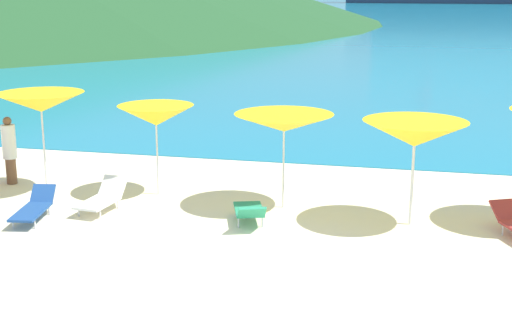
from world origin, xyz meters
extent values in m
cube|color=beige|center=(0.00, 10.00, -0.15)|extent=(50.00, 100.00, 0.30)
cylinder|color=silver|center=(-5.86, 3.55, 1.15)|extent=(0.04, 0.04, 2.29)
cone|color=yellow|center=(-5.86, 3.55, 2.18)|extent=(2.10, 2.10, 0.46)
sphere|color=silver|center=(-5.86, 3.55, 2.32)|extent=(0.07, 0.07, 0.07)
cylinder|color=silver|center=(-3.17, 3.95, 1.01)|extent=(0.04, 0.04, 2.02)
cone|color=yellow|center=(-3.17, 3.95, 1.90)|extent=(1.82, 1.82, 0.48)
sphere|color=silver|center=(-3.17, 3.95, 2.05)|extent=(0.07, 0.07, 0.07)
cylinder|color=silver|center=(-0.09, 3.62, 1.01)|extent=(0.04, 0.04, 2.03)
cone|color=yellow|center=(-0.09, 3.62, 1.93)|extent=(2.31, 2.31, 0.40)
sphere|color=silver|center=(-0.09, 3.62, 2.06)|extent=(0.07, 0.07, 0.07)
cylinder|color=silver|center=(2.71, 3.07, 1.03)|extent=(0.06, 0.06, 2.06)
cone|color=yellow|center=(2.71, 3.07, 1.93)|extent=(2.20, 2.20, 0.53)
sphere|color=silver|center=(2.71, 3.07, 2.09)|extent=(0.07, 0.07, 0.07)
cube|color=#1E478C|center=(-5.06, 1.42, 0.23)|extent=(0.75, 1.35, 0.05)
cube|color=#1E478C|center=(-5.20, 2.20, 0.39)|extent=(0.56, 0.43, 0.36)
cylinder|color=silver|center=(-5.20, 0.98, 0.10)|extent=(0.04, 0.04, 0.20)
cylinder|color=silver|center=(-4.76, 1.06, 0.10)|extent=(0.04, 0.04, 0.20)
cylinder|color=silver|center=(-5.36, 1.85, 0.10)|extent=(0.04, 0.04, 0.20)
cylinder|color=silver|center=(-4.92, 1.93, 0.10)|extent=(0.04, 0.04, 0.20)
cube|color=#A53333|center=(4.63, 3.22, 0.40)|extent=(0.74, 0.67, 0.35)
cylinder|color=silver|center=(4.52, 2.80, 0.11)|extent=(0.04, 0.04, 0.23)
cube|color=white|center=(-3.95, 2.27, 0.24)|extent=(0.73, 1.11, 0.05)
cube|color=white|center=(-3.88, 2.97, 0.43)|extent=(0.63, 0.45, 0.42)
cylinder|color=silver|center=(-4.25, 1.99, 0.11)|extent=(0.04, 0.04, 0.21)
cylinder|color=silver|center=(-3.72, 1.93, 0.11)|extent=(0.04, 0.04, 0.21)
cylinder|color=silver|center=(-4.17, 2.71, 0.11)|extent=(0.04, 0.04, 0.21)
cylinder|color=silver|center=(-3.65, 2.66, 0.11)|extent=(0.04, 0.04, 0.21)
cube|color=#268C66|center=(-0.61, 2.51, 0.26)|extent=(0.88, 1.15, 0.05)
cube|color=#268C66|center=(-0.39, 1.84, 0.42)|extent=(0.66, 0.58, 0.35)
cylinder|color=silver|center=(-0.47, 2.88, 0.12)|extent=(0.04, 0.04, 0.23)
cylinder|color=silver|center=(-0.94, 2.72, 0.12)|extent=(0.04, 0.04, 0.23)
cylinder|color=silver|center=(-0.25, 2.21, 0.12)|extent=(0.04, 0.04, 0.23)
cylinder|color=silver|center=(-0.72, 2.05, 0.12)|extent=(0.04, 0.04, 0.23)
cylinder|color=brown|center=(-7.08, 4.01, 0.33)|extent=(0.26, 0.26, 0.65)
cylinder|color=white|center=(-7.08, 4.01, 1.08)|extent=(0.34, 0.34, 0.85)
sphere|color=brown|center=(-7.08, 4.01, 1.59)|extent=(0.21, 0.21, 0.21)
camera|label=1|loc=(2.78, -11.46, 4.89)|focal=50.31mm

